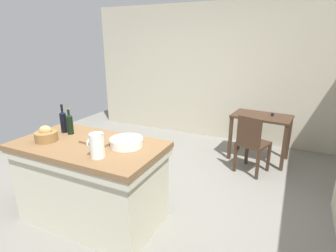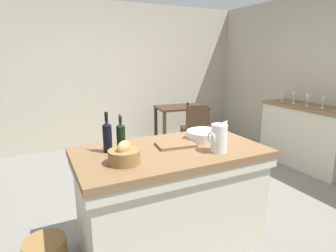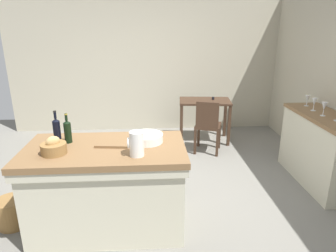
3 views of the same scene
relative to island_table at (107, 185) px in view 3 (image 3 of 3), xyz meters
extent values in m
plane|color=slate|center=(0.43, 0.63, -0.49)|extent=(6.76, 6.76, 0.00)
cube|color=#B2AA93|center=(0.43, 3.23, 0.81)|extent=(5.32, 0.12, 2.60)
cube|color=brown|center=(0.00, 0.00, 0.39)|extent=(1.56, 0.86, 0.06)
cube|color=beige|center=(0.00, 0.00, 0.32)|extent=(1.54, 0.84, 0.08)
cube|color=beige|center=(0.00, 0.00, -0.07)|extent=(1.48, 0.78, 0.84)
cube|color=brown|center=(2.69, 0.78, 0.43)|extent=(0.52, 1.35, 0.04)
cube|color=beige|center=(2.69, 0.78, -0.04)|extent=(0.49, 1.32, 0.90)
cube|color=#3D281C|center=(1.44, 2.43, 0.26)|extent=(0.95, 0.65, 0.04)
cube|color=#3D281C|center=(1.00, 2.23, -0.12)|extent=(0.05, 0.05, 0.73)
cube|color=#3D281C|center=(1.83, 2.15, -0.12)|extent=(0.05, 0.05, 0.73)
cube|color=#3D281C|center=(1.05, 2.72, -0.12)|extent=(0.05, 0.05, 0.73)
cube|color=#3D281C|center=(1.88, 2.63, -0.12)|extent=(0.05, 0.05, 0.73)
cylinder|color=black|center=(1.59, 2.47, 0.30)|extent=(0.04, 0.04, 0.05)
cube|color=#3D281C|center=(1.41, 1.92, -0.03)|extent=(0.51, 0.51, 0.04)
cube|color=#3D281C|center=(1.35, 1.75, 0.20)|extent=(0.35, 0.14, 0.42)
cube|color=#3D281C|center=(1.64, 2.04, -0.27)|extent=(0.05, 0.05, 0.43)
cube|color=#3D281C|center=(1.30, 2.15, -0.27)|extent=(0.05, 0.05, 0.43)
cube|color=#3D281C|center=(1.52, 1.70, -0.27)|extent=(0.05, 0.05, 0.43)
cube|color=#3D281C|center=(1.18, 1.81, -0.27)|extent=(0.05, 0.05, 0.43)
cylinder|color=white|center=(0.32, -0.23, 0.53)|extent=(0.13, 0.13, 0.23)
cone|color=white|center=(0.38, -0.23, 0.65)|extent=(0.07, 0.04, 0.06)
torus|color=white|center=(0.25, -0.23, 0.54)|extent=(0.02, 0.10, 0.10)
cylinder|color=white|center=(0.41, 0.11, 0.46)|extent=(0.33, 0.33, 0.08)
cylinder|color=olive|center=(-0.44, -0.13, 0.47)|extent=(0.23, 0.23, 0.10)
ellipsoid|color=tan|center=(-0.44, -0.13, 0.54)|extent=(0.14, 0.13, 0.10)
cube|color=brown|center=(0.08, 0.06, 0.43)|extent=(0.35, 0.24, 0.02)
cylinder|color=black|center=(-0.38, 0.15, 0.52)|extent=(0.07, 0.07, 0.21)
cone|color=black|center=(-0.38, 0.15, 0.63)|extent=(0.07, 0.07, 0.02)
cylinder|color=black|center=(-0.38, 0.15, 0.68)|extent=(0.03, 0.03, 0.07)
cylinder|color=#B29933|center=(-0.38, 0.15, 0.71)|extent=(0.03, 0.03, 0.01)
cylinder|color=black|center=(-0.48, 0.16, 0.53)|extent=(0.07, 0.07, 0.22)
cone|color=black|center=(-0.48, 0.16, 0.65)|extent=(0.07, 0.07, 0.03)
cylinder|color=black|center=(-0.48, 0.16, 0.70)|extent=(0.03, 0.03, 0.08)
cylinder|color=black|center=(-0.48, 0.16, 0.74)|extent=(0.03, 0.03, 0.01)
cylinder|color=white|center=(2.67, 0.55, 0.45)|extent=(0.06, 0.06, 0.00)
cylinder|color=white|center=(2.63, 0.77, 0.45)|extent=(0.06, 0.06, 0.00)
cylinder|color=white|center=(2.63, 0.77, 0.49)|extent=(0.01, 0.01, 0.07)
cone|color=white|center=(2.63, 0.77, 0.58)|extent=(0.07, 0.07, 0.10)
cylinder|color=white|center=(2.64, 1.02, 0.45)|extent=(0.06, 0.06, 0.00)
cylinder|color=white|center=(2.64, 1.02, 0.49)|extent=(0.01, 0.01, 0.07)
cone|color=white|center=(2.64, 1.02, 0.57)|extent=(0.07, 0.07, 0.10)
cylinder|color=white|center=(2.67, 1.27, 0.45)|extent=(0.06, 0.06, 0.00)
cylinder|color=white|center=(2.67, 1.27, 0.49)|extent=(0.01, 0.01, 0.06)
cone|color=white|center=(2.67, 1.27, 0.56)|extent=(0.07, 0.07, 0.09)
cylinder|color=olive|center=(-1.02, 0.08, -0.33)|extent=(0.32, 0.32, 0.30)
camera|label=1|loc=(1.86, -1.97, 1.43)|focal=28.61mm
camera|label=2|loc=(-0.98, -1.96, 1.17)|focal=29.73mm
camera|label=3|loc=(0.43, -2.73, 1.52)|focal=32.08mm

